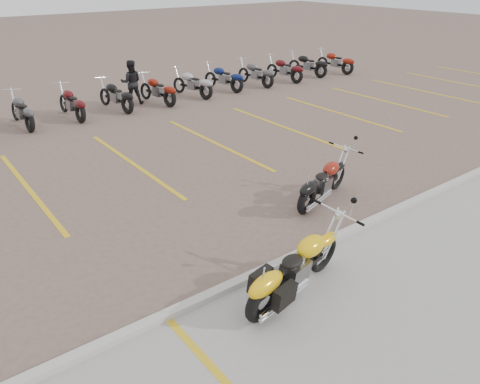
{
  "coord_description": "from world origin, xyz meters",
  "views": [
    {
      "loc": [
        -4.75,
        -7.08,
        4.8
      ],
      "look_at": [
        0.31,
        -0.39,
        0.75
      ],
      "focal_mm": 35.0,
      "sensor_mm": 36.0,
      "label": 1
    }
  ],
  "objects": [
    {
      "name": "person_b",
      "position": [
        2.71,
        9.66,
        0.83
      ],
      "size": [
        0.99,
        0.91,
        1.65
      ],
      "primitive_type": "imported",
      "rotation": [
        0.0,
        0.0,
        2.71
      ],
      "color": "black",
      "rests_on": "ground"
    },
    {
      "name": "bg_bike_row",
      "position": [
        2.64,
        9.09,
        0.55
      ],
      "size": [
        22.35,
        2.07,
        1.1
      ],
      "color": "black",
      "rests_on": "ground"
    },
    {
      "name": "yellow_cruiser",
      "position": [
        -0.43,
        -2.7,
        0.48
      ],
      "size": [
        2.33,
        0.61,
        0.97
      ],
      "rotation": [
        0.14,
        0.0,
        0.2
      ],
      "color": "black",
      "rests_on": "ground"
    },
    {
      "name": "curb",
      "position": [
        0.0,
        -2.0,
        0.06
      ],
      "size": [
        60.0,
        0.18,
        0.12
      ],
      "primitive_type": "cube",
      "color": "#ADAAA3",
      "rests_on": "ground"
    },
    {
      "name": "ground",
      "position": [
        0.0,
        0.0,
        0.0
      ],
      "size": [
        100.0,
        100.0,
        0.0
      ],
      "primitive_type": "plane",
      "color": "#725951",
      "rests_on": "ground"
    },
    {
      "name": "flame_cruiser",
      "position": [
        2.37,
        -0.64,
        0.43
      ],
      "size": [
        2.06,
        0.74,
        0.87
      ],
      "rotation": [
        0.1,
        0.0,
        0.29
      ],
      "color": "black",
      "rests_on": "ground"
    },
    {
      "name": "concrete_apron",
      "position": [
        0.0,
        -4.5,
        0.01
      ],
      "size": [
        60.0,
        5.0,
        0.01
      ],
      "primitive_type": "cube",
      "color": "#9E9B93",
      "rests_on": "ground"
    },
    {
      "name": "parking_stripes",
      "position": [
        0.0,
        4.0,
        0.0
      ],
      "size": [
        38.0,
        5.5,
        0.01
      ],
      "primitive_type": null,
      "color": "gold",
      "rests_on": "ground"
    }
  ]
}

